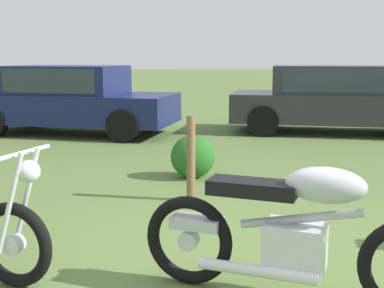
{
  "coord_description": "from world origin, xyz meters",
  "views": [
    {
      "loc": [
        -0.93,
        -3.62,
        1.64
      ],
      "look_at": [
        -0.59,
        1.21,
        0.82
      ],
      "focal_mm": 48.84,
      "sensor_mm": 36.0,
      "label": 1
    }
  ],
  "objects": [
    {
      "name": "fence_post_wooden",
      "position": [
        -0.53,
        2.16,
        0.49
      ],
      "size": [
        0.1,
        0.1,
        0.98
      ],
      "primitive_type": "cylinder",
      "color": "brown",
      "rests_on": "ground"
    },
    {
      "name": "car_navy",
      "position": [
        -2.7,
        7.5,
        0.8
      ],
      "size": [
        4.55,
        2.94,
        1.43
      ],
      "rotation": [
        0.0,
        0.0,
        -0.3
      ],
      "color": "#161E4C",
      "rests_on": "ground"
    },
    {
      "name": "ground_plane",
      "position": [
        0.0,
        0.0,
        0.0
      ],
      "size": [
        120.0,
        120.0,
        0.0
      ],
      "primitive_type": "plane",
      "color": "#567038"
    },
    {
      "name": "car_charcoal",
      "position": [
        2.92,
        7.23,
        0.8
      ],
      "size": [
        4.82,
        2.87,
        1.43
      ],
      "rotation": [
        0.0,
        0.0,
        -0.26
      ],
      "color": "#2D2D33",
      "rests_on": "ground"
    },
    {
      "name": "shrub_low",
      "position": [
        -0.43,
        3.28,
        0.29
      ],
      "size": [
        0.6,
        0.54,
        0.59
      ],
      "color": "#235F1E",
      "rests_on": "ground"
    },
    {
      "name": "motorcycle_silver",
      "position": [
        -0.01,
        -0.36,
        0.48
      ],
      "size": [
        1.98,
        1.14,
        1.02
      ],
      "rotation": [
        0.0,
        0.0,
        -0.43
      ],
      "color": "black",
      "rests_on": "ground"
    }
  ]
}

